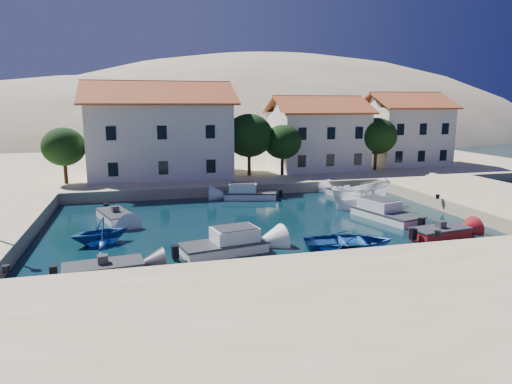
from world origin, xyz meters
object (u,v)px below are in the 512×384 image
building_mid (317,132)px  cabin_cruiser_south (224,245)px  building_left (159,128)px  cabin_cruiser_east (386,213)px  building_right (404,128)px  rowboat_south (349,248)px  boat_east (361,206)px

building_mid → cabin_cruiser_south: building_mid is taller
building_left → cabin_cruiser_east: size_ratio=2.49×
building_mid → building_right: bearing=4.8°
building_right → building_mid: bearing=-175.2°
building_left → cabin_cruiser_east: building_left is taller
cabin_cruiser_south → cabin_cruiser_east: 13.88m
cabin_cruiser_south → rowboat_south: bearing=-19.4°
building_left → cabin_cruiser_south: building_left is taller
building_mid → cabin_cruiser_east: (-2.66, -20.42, -4.75)m
building_mid → boat_east: building_mid is taller
building_right → rowboat_south: 34.38m
building_left → rowboat_south: building_left is taller
building_left → building_mid: bearing=3.2°
building_mid → cabin_cruiser_south: 29.94m
cabin_cruiser_east → boat_east: (0.26, 4.42, -0.48)m
building_left → rowboat_south: bearing=-69.1°
building_left → building_right: (30.00, 2.00, -0.46)m
building_mid → cabin_cruiser_south: (-15.77, -25.00, -4.75)m
building_right → rowboat_south: size_ratio=1.80×
building_left → building_mid: 18.04m
building_left → building_mid: size_ratio=1.40×
building_right → boat_east: 22.94m
cabin_cruiser_east → cabin_cruiser_south: bearing=94.1°
building_mid → boat_east: 17.00m
building_right → cabin_cruiser_east: 26.43m
cabin_cruiser_south → boat_east: bearing=23.0°
boat_east → building_right: bearing=-49.1°
rowboat_south → boat_east: (6.03, 10.10, 0.00)m
building_right → building_left: bearing=-176.2°
building_mid → cabin_cruiser_east: bearing=-97.4°
building_left → building_mid: building_left is taller
building_left → cabin_cruiser_south: (2.23, -24.00, -5.46)m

